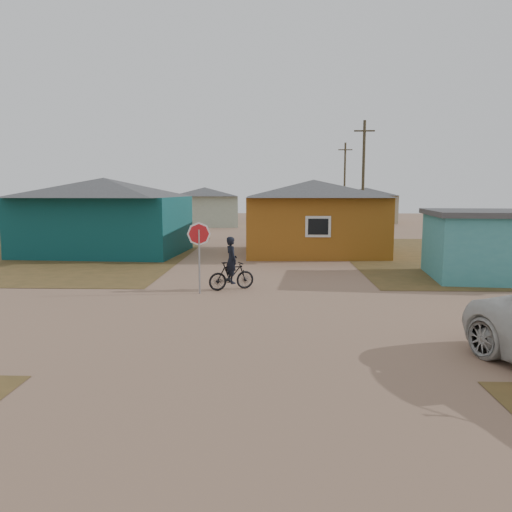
{
  "coord_description": "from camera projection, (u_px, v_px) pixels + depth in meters",
  "views": [
    {
      "loc": [
        0.38,
        -12.55,
        3.37
      ],
      "look_at": [
        -0.15,
        3.0,
        1.3
      ],
      "focal_mm": 35.0,
      "sensor_mm": 36.0,
      "label": 1
    }
  ],
  "objects": [
    {
      "name": "ground",
      "position": [
        258.0,
        321.0,
        12.89
      ],
      "size": [
        120.0,
        120.0,
        0.0
      ],
      "primitive_type": "plane",
      "color": "#8E6952"
    },
    {
      "name": "grass_nw",
      "position": [
        0.0,
        254.0,
        26.25
      ],
      "size": [
        20.0,
        18.0,
        0.0
      ],
      "primitive_type": "cube",
      "color": "brown",
      "rests_on": "ground"
    },
    {
      "name": "house_teal",
      "position": [
        105.0,
        215.0,
        26.29
      ],
      "size": [
        8.93,
        7.08,
        4.0
      ],
      "color": "#0B3B3D",
      "rests_on": "ground"
    },
    {
      "name": "house_yellow",
      "position": [
        313.0,
        216.0,
        26.41
      ],
      "size": [
        7.72,
        6.76,
        3.9
      ],
      "color": "#955616",
      "rests_on": "ground"
    },
    {
      "name": "house_pale_west",
      "position": [
        205.0,
        206.0,
        46.54
      ],
      "size": [
        7.04,
        6.15,
        3.6
      ],
      "color": "#A8B69C",
      "rests_on": "ground"
    },
    {
      "name": "house_beige_east",
      "position": [
        365.0,
        204.0,
        51.94
      ],
      "size": [
        6.95,
        6.05,
        3.6
      ],
      "color": "tan",
      "rests_on": "ground"
    },
    {
      "name": "house_pale_north",
      "position": [
        151.0,
        204.0,
        58.71
      ],
      "size": [
        6.28,
        5.81,
        3.4
      ],
      "color": "#A8B69C",
      "rests_on": "ground"
    },
    {
      "name": "utility_pole_near",
      "position": [
        363.0,
        178.0,
        33.92
      ],
      "size": [
        1.4,
        0.2,
        8.0
      ],
      "color": "#433A28",
      "rests_on": "ground"
    },
    {
      "name": "utility_pole_far",
      "position": [
        345.0,
        182.0,
        49.74
      ],
      "size": [
        1.4,
        0.2,
        8.0
      ],
      "color": "#433A28",
      "rests_on": "ground"
    },
    {
      "name": "stop_sign",
      "position": [
        199.0,
        241.0,
        16.07
      ],
      "size": [
        0.75,
        0.21,
        2.34
      ],
      "color": "gray",
      "rests_on": "ground"
    },
    {
      "name": "cyclist",
      "position": [
        231.0,
        271.0,
        16.85
      ],
      "size": [
        1.65,
        1.07,
        1.81
      ],
      "color": "black",
      "rests_on": "ground"
    }
  ]
}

